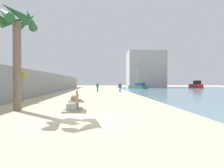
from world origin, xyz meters
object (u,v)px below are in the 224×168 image
bench_far (75,99)px  person_standing (120,87)px  bench_near (73,107)px  person_walking (97,86)px  pedestrian_sign (23,82)px  palm_tree (16,32)px  boat_far_right (196,85)px  boat_nearest (138,86)px

bench_far → person_standing: size_ratio=1.29×
bench_near → person_walking: bearing=86.0°
person_walking → person_standing: bearing=-2.5°
bench_far → pedestrian_sign: 5.01m
person_walking → pedestrian_sign: 15.36m
palm_tree → pedestrian_sign: (-1.83, 5.05, -3.17)m
boat_far_right → pedestrian_sign: 46.19m
person_walking → boat_far_right: boat_far_right is taller
palm_tree → person_walking: 19.86m
bench_near → boat_far_right: (29.31, 35.64, 0.61)m
bench_near → person_walking: size_ratio=1.22×
person_standing → boat_far_right: 29.31m
palm_tree → person_walking: palm_tree is taller
boat_nearest → bench_far: bearing=-114.2°
person_walking → pedestrian_sign: size_ratio=0.60×
pedestrian_sign → bench_far: bearing=2.0°
bench_near → person_standing: 19.55m
person_standing → boat_nearest: bearing=65.6°
bench_far → boat_nearest: size_ratio=0.38×
bench_near → person_walking: person_walking is taller
palm_tree → person_standing: palm_tree is taller
boat_far_right → palm_tree: bearing=-132.8°
person_walking → boat_nearest: (10.79, 14.85, -0.41)m
bench_near → boat_nearest: 35.93m
bench_near → person_walking: (1.33, 18.97, 0.79)m
bench_near → person_standing: bearing=74.2°
bench_far → boat_far_right: 42.60m
boat_far_right → bench_far: bearing=-134.7°
bench_near → palm_tree: bearing=177.8°
person_walking → palm_tree: bearing=-104.6°
bench_near → boat_far_right: bearing=50.6°
person_standing → pedestrian_sign: bearing=-128.3°
palm_tree → pedestrian_sign: 6.24m
person_standing → person_walking: bearing=177.5°
bench_far → boat_far_right: bearing=45.3°
palm_tree → bench_near: size_ratio=3.10×
bench_near → boat_nearest: bearing=70.3°
boat_far_right → person_walking: bearing=-149.2°
palm_tree → bench_near: (3.58, -0.14, -4.74)m
boat_nearest → person_walking: bearing=-126.0°
palm_tree → boat_far_right: 48.57m
person_walking → person_standing: (3.98, -0.17, -0.05)m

